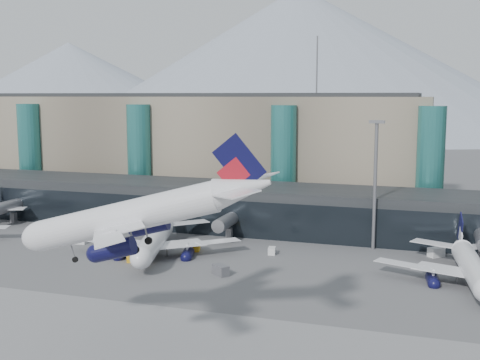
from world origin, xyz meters
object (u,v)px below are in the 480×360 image
Objects in this scene: veh_c at (221,270)px; veh_d at (436,252)px; veh_h at (137,256)px; veh_g at (272,251)px; jet_parked_right at (470,257)px; lightmast_mid at (375,177)px; veh_a at (79,240)px; hero_jet at (150,205)px; veh_b at (196,247)px; jet_parked_mid at (157,232)px.

veh_c is 42.27m from veh_d.
veh_h is (-17.66, 3.26, 0.16)m from veh_c.
veh_h is (-22.42, -12.58, 0.36)m from veh_g.
veh_d is at bearing -8.57° from veh_h.
jet_parked_right is 35.92m from veh_g.
lightmast_mid reaches higher than veh_d.
veh_a is 1.27× the size of veh_g.
hero_jet is 36.29m from veh_c.
veh_a is 25.23m from veh_b.
veh_g is at bearing 111.11° from veh_c.
jet_parked_mid is at bearing -13.89° from veh_a.
veh_a is 1.18× the size of veh_b.
hero_jet is 1.00× the size of jet_parked_right.
veh_h reaches higher than veh_c.
veh_d is at bearing 72.16° from veh_c.
jet_parked_mid reaches higher than veh_a.
hero_jet reaches higher than jet_parked_right.
hero_jet is 0.94× the size of jet_parked_mid.
veh_a is at bearing -160.31° from veh_c.
veh_c is at bearing -27.65° from veh_a.
lightmast_mid is 0.80× the size of jet_parked_right.
jet_parked_right is 41.45m from veh_c.
veh_c is 0.84× the size of veh_h.
veh_b is 17.06m from veh_c.
lightmast_mid is 25.48m from jet_parked_right.
jet_parked_right is 8.63× the size of veh_h.
hero_jet is 48.52m from jet_parked_mid.
veh_h is at bearing -152.61° from veh_c.
veh_g is 25.71m from veh_h.
jet_parked_mid reaches higher than veh_g.
lightmast_mid is 37.83m from veh_b.
veh_h is at bearing -150.94° from lightmast_mid.
jet_parked_right is (56.92, -0.03, -0.22)m from jet_parked_mid.
veh_d reaches higher than veh_b.
hero_jet is 60.44m from veh_a.
veh_b is 12.86m from veh_h.
jet_parked_mid reaches higher than veh_h.
jet_parked_right reaches higher than veh_b.
veh_g is at bearing 148.91° from veh_d.
jet_parked_right is 10.38× the size of veh_d.
veh_h reaches higher than veh_b.
veh_c reaches higher than veh_b.
hero_jet reaches higher than veh_b.
hero_jet is 57.74m from jet_parked_right.
veh_c is (35.29, -11.58, 0.06)m from veh_a.
veh_c is at bearing -40.40° from veh_h.
hero_jet is 50.50m from veh_b.
hero_jet reaches higher than veh_a.
jet_parked_right is 10.27× the size of veh_c.
veh_h reaches higher than veh_a.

